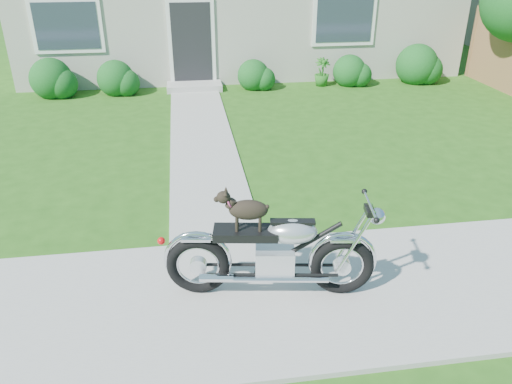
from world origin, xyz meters
TOP-DOWN VIEW (x-y plane):
  - ground at (0.00, 0.00)m, footprint 80.00×80.00m
  - sidewalk at (0.00, 0.00)m, footprint 24.00×2.20m
  - walkway at (-1.50, 5.00)m, footprint 1.20×8.00m
  - shrub_row at (-0.01, 8.50)m, footprint 10.50×1.11m
  - potted_plant_left at (-3.48, 8.55)m, footprint 0.56×0.65m
  - potted_plant_right at (1.86, 8.55)m, footprint 0.47×0.47m
  - motorcycle_with_dog at (-0.99, 0.01)m, footprint 2.21×0.67m

SIDE VIEW (x-z plane):
  - ground at x=0.00m, z-range 0.00..0.00m
  - walkway at x=-1.50m, z-range 0.00..0.03m
  - sidewalk at x=0.00m, z-range 0.00..0.04m
  - potted_plant_left at x=-3.48m, z-range 0.00..0.71m
  - potted_plant_right at x=1.86m, z-range 0.00..0.72m
  - shrub_row at x=-0.01m, z-range -0.14..0.97m
  - motorcycle_with_dog at x=-0.99m, z-range -0.04..1.16m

